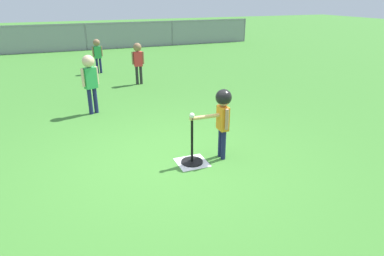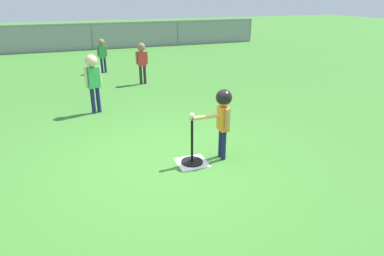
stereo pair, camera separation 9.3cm
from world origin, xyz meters
TOP-DOWN VIEW (x-y plane):
  - ground_plane at (0.00, 0.00)m, footprint 60.00×60.00m
  - home_plate at (0.34, -0.14)m, footprint 0.44×0.44m
  - batting_tee at (0.34, -0.14)m, footprint 0.32×0.32m
  - baseball_on_tee at (0.34, -0.14)m, footprint 0.07×0.07m
  - batter_child at (0.80, -0.15)m, footprint 0.63×0.31m
  - fielder_near_right at (-0.12, 6.52)m, footprint 0.31×0.21m
  - fielder_deep_left at (0.72, 4.70)m, footprint 0.33×0.22m
  - fielder_deep_right at (-0.74, 2.66)m, footprint 0.34×0.24m
  - outfield_fence at (0.00, 11.49)m, footprint 16.06×0.06m

SIDE VIEW (x-z plane):
  - ground_plane at x=0.00m, z-range 0.00..0.00m
  - home_plate at x=0.34m, z-range 0.00..0.01m
  - batting_tee at x=0.34m, z-range -0.24..0.46m
  - outfield_fence at x=0.00m, z-range 0.04..1.19m
  - fielder_near_right at x=-0.12m, z-range 0.15..1.20m
  - fielder_deep_left at x=0.72m, z-range 0.16..1.27m
  - baseball_on_tee at x=0.34m, z-range 0.70..0.78m
  - batter_child at x=0.80m, z-range 0.23..1.29m
  - fielder_deep_right at x=-0.74m, z-range 0.17..1.38m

